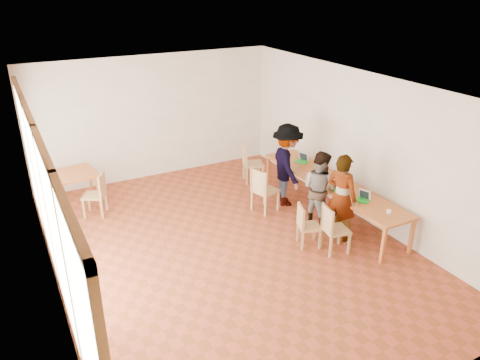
# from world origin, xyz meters

# --- Properties ---
(ground) EXTENTS (8.00, 8.00, 0.00)m
(ground) POSITION_xyz_m (0.00, 0.00, 0.00)
(ground) COLOR #9B3E25
(ground) RESTS_ON ground
(wall_back) EXTENTS (6.00, 0.10, 3.00)m
(wall_back) POSITION_xyz_m (0.00, 4.00, 1.50)
(wall_back) COLOR silver
(wall_back) RESTS_ON ground
(wall_front) EXTENTS (6.00, 0.10, 3.00)m
(wall_front) POSITION_xyz_m (0.00, -4.00, 1.50)
(wall_front) COLOR silver
(wall_front) RESTS_ON ground
(wall_right) EXTENTS (0.10, 8.00, 3.00)m
(wall_right) POSITION_xyz_m (3.00, 0.00, 1.50)
(wall_right) COLOR silver
(wall_right) RESTS_ON ground
(window_wall) EXTENTS (0.10, 8.00, 3.00)m
(window_wall) POSITION_xyz_m (-2.96, 0.00, 1.50)
(window_wall) COLOR white
(window_wall) RESTS_ON ground
(ceiling) EXTENTS (6.00, 8.00, 0.04)m
(ceiling) POSITION_xyz_m (0.00, 0.00, 3.02)
(ceiling) COLOR white
(ceiling) RESTS_ON wall_back
(communal_table) EXTENTS (0.80, 4.00, 0.75)m
(communal_table) POSITION_xyz_m (2.50, 0.23, 0.70)
(communal_table) COLOR #BC6229
(communal_table) RESTS_ON ground
(side_table) EXTENTS (0.90, 0.90, 0.75)m
(side_table) POSITION_xyz_m (-2.15, 3.20, 0.67)
(side_table) COLOR #BC6229
(side_table) RESTS_ON ground
(chair_near) EXTENTS (0.49, 0.49, 0.44)m
(chair_near) POSITION_xyz_m (1.29, -0.58, 0.51)
(chair_near) COLOR tan
(chair_near) RESTS_ON ground
(chair_mid) EXTENTS (0.50, 0.50, 0.49)m
(chair_mid) POSITION_xyz_m (1.59, -0.98, 0.56)
(chair_mid) COLOR tan
(chair_mid) RESTS_ON ground
(chair_far) EXTENTS (0.57, 0.57, 0.53)m
(chair_far) POSITION_xyz_m (1.28, 0.96, 0.61)
(chair_far) COLOR tan
(chair_far) RESTS_ON ground
(chair_empty) EXTENTS (0.58, 0.58, 0.52)m
(chair_empty) POSITION_xyz_m (1.80, 2.49, 0.60)
(chair_empty) COLOR tan
(chair_empty) RESTS_ON ground
(chair_spare) EXTENTS (0.58, 0.58, 0.49)m
(chair_spare) POSITION_xyz_m (-1.80, 2.46, 0.57)
(chair_spare) COLOR tan
(chair_spare) RESTS_ON ground
(person_near) EXTENTS (0.59, 0.72, 1.72)m
(person_near) POSITION_xyz_m (2.05, -0.65, 0.86)
(person_near) COLOR gray
(person_near) RESTS_ON ground
(person_mid) EXTENTS (0.76, 0.88, 1.56)m
(person_mid) POSITION_xyz_m (2.04, 0.01, 0.78)
(person_mid) COLOR gray
(person_mid) RESTS_ON ground
(person_far) EXTENTS (0.95, 1.31, 1.82)m
(person_far) POSITION_xyz_m (1.96, 1.09, 0.91)
(person_far) COLOR gray
(person_far) RESTS_ON ground
(laptop_near) EXTENTS (0.30, 0.31, 0.21)m
(laptop_near) POSITION_xyz_m (2.48, -0.77, 0.81)
(laptop_near) COLOR green
(laptop_near) RESTS_ON communal_table
(laptop_mid) EXTENTS (0.25, 0.27, 0.20)m
(laptop_mid) POSITION_xyz_m (2.39, -0.25, 0.81)
(laptop_mid) COLOR green
(laptop_mid) RESTS_ON communal_table
(laptop_far) EXTENTS (0.30, 0.32, 0.22)m
(laptop_far) POSITION_xyz_m (2.62, 1.43, 0.81)
(laptop_far) COLOR green
(laptop_far) RESTS_ON communal_table
(yellow_mug) EXTENTS (0.14, 0.14, 0.11)m
(yellow_mug) POSITION_xyz_m (2.37, -0.23, 0.80)
(yellow_mug) COLOR gold
(yellow_mug) RESTS_ON communal_table
(green_bottle) EXTENTS (0.07, 0.07, 0.28)m
(green_bottle) POSITION_xyz_m (2.48, -0.04, 0.89)
(green_bottle) COLOR #106414
(green_bottle) RESTS_ON communal_table
(clear_glass) EXTENTS (0.07, 0.07, 0.09)m
(clear_glass) POSITION_xyz_m (2.59, 0.53, 0.80)
(clear_glass) COLOR silver
(clear_glass) RESTS_ON communal_table
(condiment_cup) EXTENTS (0.08, 0.08, 0.06)m
(condiment_cup) POSITION_xyz_m (2.53, -1.38, 0.78)
(condiment_cup) COLOR white
(condiment_cup) RESTS_ON communal_table
(pink_phone) EXTENTS (0.05, 0.10, 0.01)m
(pink_phone) POSITION_xyz_m (2.46, -0.67, 0.76)
(pink_phone) COLOR #CE3443
(pink_phone) RESTS_ON communal_table
(black_pouch) EXTENTS (0.16, 0.26, 0.09)m
(black_pouch) POSITION_xyz_m (2.48, -0.06, 0.80)
(black_pouch) COLOR black
(black_pouch) RESTS_ON communal_table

